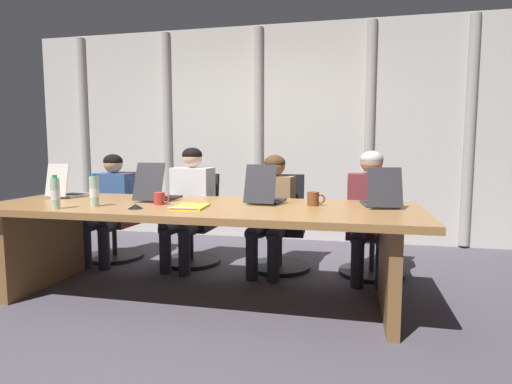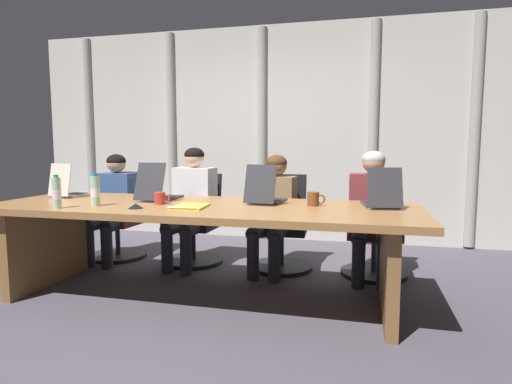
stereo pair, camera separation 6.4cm
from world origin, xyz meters
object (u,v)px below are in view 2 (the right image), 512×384
at_px(laptop_left_end, 71,190).
at_px(laptop_right_mid, 381,199).
at_px(person_center, 273,206).
at_px(office_chair_left_end, 120,226).
at_px(office_chair_left_mid, 195,230).
at_px(person_left_end, 113,201).
at_px(person_left_mid, 191,200).
at_px(water_bottle_primary, 95,191).
at_px(office_chair_right_mid, 374,238).
at_px(person_right_mid, 372,207).
at_px(coffee_mug_near, 160,198).
at_px(water_bottle_secondary, 57,193).
at_px(coffee_mug_far, 314,199).
at_px(office_chair_center, 282,234).
at_px(conference_mic_left_side, 136,206).
at_px(laptop_left_mid, 159,193).
at_px(spiral_notepad, 190,207).
at_px(laptop_center, 266,195).

relative_size(laptop_left_end, laptop_right_mid, 0.88).
bearing_deg(person_center, office_chair_left_end, -89.62).
xyz_separation_m(office_chair_left_mid, person_left_end, (-0.84, -0.16, 0.29)).
xyz_separation_m(laptop_left_end, office_chair_left_end, (0.01, 0.75, -0.46)).
height_order(person_left_mid, water_bottle_primary, person_left_mid).
distance_m(office_chair_left_mid, office_chair_right_mid, 1.78).
xyz_separation_m(person_right_mid, coffee_mug_near, (-1.61, -0.89, 0.13)).
bearing_deg(coffee_mug_near, water_bottle_secondary, -148.62).
height_order(laptop_left_end, coffee_mug_far, laptop_left_end).
bearing_deg(office_chair_center, laptop_right_mid, 45.95).
relative_size(office_chair_left_end, conference_mic_left_side, 8.27).
xyz_separation_m(laptop_left_end, laptop_left_mid, (0.88, -0.03, 0.00)).
bearing_deg(person_center, person_left_mid, -84.98).
bearing_deg(office_chair_left_end, water_bottle_secondary, 17.65).
height_order(office_chair_left_end, person_center, person_center).
relative_size(person_right_mid, spiral_notepad, 3.54).
bearing_deg(laptop_right_mid, office_chair_center, 41.03).
xyz_separation_m(person_center, water_bottle_secondary, (-1.34, -1.26, 0.22)).
bearing_deg(coffee_mug_near, office_chair_right_mid, 32.31).
distance_m(laptop_left_end, office_chair_left_end, 0.88).
bearing_deg(water_bottle_secondary, office_chair_center, 45.46).
relative_size(water_bottle_primary, coffee_mug_far, 1.82).
xyz_separation_m(water_bottle_secondary, spiral_notepad, (0.92, 0.26, -0.10)).
relative_size(laptop_right_mid, water_bottle_secondary, 1.78).
xyz_separation_m(laptop_left_end, laptop_right_mid, (2.67, -0.02, -0.00)).
height_order(office_chair_center, conference_mic_left_side, office_chair_center).
height_order(person_left_mid, coffee_mug_near, person_left_mid).
distance_m(office_chair_left_end, office_chair_right_mid, 2.64).
relative_size(person_left_end, spiral_notepad, 3.41).
bearing_deg(office_chair_right_mid, person_center, -79.80).
bearing_deg(laptop_right_mid, person_left_mid, 62.74).
bearing_deg(spiral_notepad, coffee_mug_near, 152.85).
relative_size(laptop_center, office_chair_left_end, 0.47).
xyz_separation_m(office_chair_left_mid, coffee_mug_far, (1.30, -0.84, 0.46)).
distance_m(person_left_end, coffee_mug_far, 2.25).
relative_size(laptop_left_mid, laptop_center, 1.04).
distance_m(laptop_right_mid, spiral_notepad, 1.41).
relative_size(person_right_mid, coffee_mug_far, 8.40).
xyz_separation_m(office_chair_left_end, water_bottle_secondary, (0.38, -1.42, 0.52)).
relative_size(coffee_mug_far, conference_mic_left_side, 1.24).
height_order(person_center, person_right_mid, person_right_mid).
distance_m(person_left_mid, person_right_mid, 1.72).
height_order(person_left_mid, conference_mic_left_side, person_left_mid).
bearing_deg(coffee_mug_far, office_chair_right_mid, 60.34).
relative_size(person_left_end, coffee_mug_near, 8.54).
height_order(laptop_left_mid, office_chair_right_mid, laptop_left_mid).
bearing_deg(laptop_left_end, person_left_mid, -50.61).
distance_m(laptop_left_mid, spiral_notepad, 0.58).
height_order(laptop_left_end, water_bottle_secondary, laptop_left_end).
bearing_deg(office_chair_center, coffee_mug_far, 22.20).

